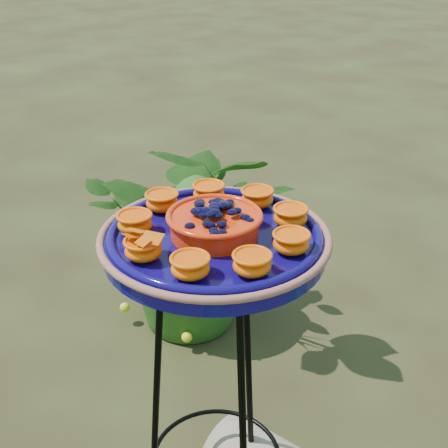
{
  "coord_description": "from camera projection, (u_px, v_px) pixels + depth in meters",
  "views": [
    {
      "loc": [
        0.76,
        -0.7,
        1.42
      ],
      "look_at": [
        0.08,
        0.08,
        0.88
      ],
      "focal_mm": 50.0,
      "sensor_mm": 36.0,
      "label": 1
    }
  ],
  "objects": [
    {
      "name": "feeder_dish",
      "position": [
        215.0,
        236.0,
        1.16
      ],
      "size": [
        0.46,
        0.46,
        0.1
      ],
      "rotation": [
        0.0,
        0.0,
        0.12
      ],
      "color": "#0D0751",
      "rests_on": "tripod_stand"
    },
    {
      "name": "tripod_stand",
      "position": [
        216.0,
        385.0,
        1.33
      ],
      "size": [
        0.33,
        0.34,
        0.83
      ],
      "rotation": [
        0.0,
        0.0,
        0.12
      ],
      "color": "black",
      "rests_on": "ground"
    },
    {
      "name": "shrub_back_left",
      "position": [
        198.0,
        229.0,
        2.21
      ],
      "size": [
        0.9,
        0.86,
        0.78
      ],
      "primitive_type": "imported",
      "rotation": [
        0.0,
        0.0,
        0.47
      ],
      "color": "#1A4C14",
      "rests_on": "ground"
    }
  ]
}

